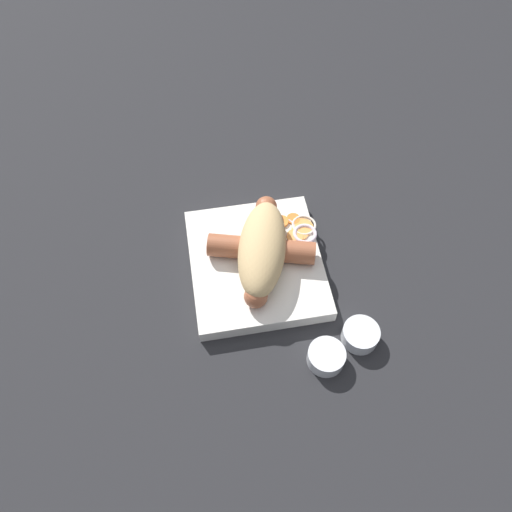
{
  "coord_description": "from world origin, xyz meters",
  "views": [
    {
      "loc": [
        0.39,
        -0.07,
        0.66
      ],
      "look_at": [
        0.0,
        0.0,
        0.03
      ],
      "focal_mm": 35.0,
      "sensor_mm": 36.0,
      "label": 1
    }
  ],
  "objects_px": {
    "sausage": "(261,249)",
    "bread_roll": "(262,248)",
    "condiment_cup_near": "(326,357)",
    "condiment_cup_far": "(360,335)",
    "food_tray": "(256,264)"
  },
  "relations": [
    {
      "from": "bread_roll",
      "to": "condiment_cup_near",
      "type": "bearing_deg",
      "value": 20.15
    },
    {
      "from": "food_tray",
      "to": "bread_roll",
      "type": "height_order",
      "value": "bread_roll"
    },
    {
      "from": "condiment_cup_near",
      "to": "condiment_cup_far",
      "type": "height_order",
      "value": "same"
    },
    {
      "from": "bread_roll",
      "to": "condiment_cup_near",
      "type": "relative_size",
      "value": 3.45
    },
    {
      "from": "sausage",
      "to": "bread_roll",
      "type": "bearing_deg",
      "value": -0.18
    },
    {
      "from": "bread_roll",
      "to": "food_tray",
      "type": "bearing_deg",
      "value": -87.57
    },
    {
      "from": "bread_roll",
      "to": "condiment_cup_near",
      "type": "distance_m",
      "value": 0.18
    },
    {
      "from": "bread_roll",
      "to": "condiment_cup_far",
      "type": "xyz_separation_m",
      "value": [
        0.14,
        0.12,
        -0.04
      ]
    },
    {
      "from": "bread_roll",
      "to": "condiment_cup_near",
      "type": "xyz_separation_m",
      "value": [
        0.16,
        0.06,
        -0.04
      ]
    },
    {
      "from": "condiment_cup_near",
      "to": "condiment_cup_far",
      "type": "xyz_separation_m",
      "value": [
        -0.02,
        0.06,
        0.0
      ]
    },
    {
      "from": "food_tray",
      "to": "condiment_cup_near",
      "type": "height_order",
      "value": "same"
    },
    {
      "from": "bread_roll",
      "to": "condiment_cup_far",
      "type": "distance_m",
      "value": 0.19
    },
    {
      "from": "condiment_cup_near",
      "to": "condiment_cup_far",
      "type": "relative_size",
      "value": 1.0
    },
    {
      "from": "bread_roll",
      "to": "condiment_cup_far",
      "type": "bearing_deg",
      "value": 39.31
    },
    {
      "from": "bread_roll",
      "to": "sausage",
      "type": "distance_m",
      "value": 0.01
    }
  ]
}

